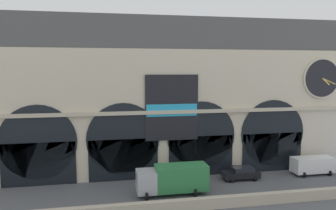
{
  "coord_description": "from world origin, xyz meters",
  "views": [
    {
      "loc": [
        -6.81,
        -33.3,
        13.27
      ],
      "look_at": [
        0.6,
        5.0,
        8.91
      ],
      "focal_mm": 35.16,
      "sensor_mm": 36.0,
      "label": 1
    }
  ],
  "objects": [
    {
      "name": "quay_parapet_wall",
      "position": [
        0.0,
        -4.6,
        0.54
      ],
      "size": [
        90.0,
        0.7,
        1.07
      ],
      "primitive_type": "cube",
      "color": "#B2A891",
      "rests_on": "ground"
    },
    {
      "name": "ground_plane",
      "position": [
        0.0,
        0.0,
        0.0
      ],
      "size": [
        200.0,
        200.0,
        0.0
      ],
      "primitive_type": "plane",
      "color": "#54565B"
    },
    {
      "name": "van_east",
      "position": [
        18.64,
        2.67,
        1.25
      ],
      "size": [
        5.2,
        2.48,
        2.2
      ],
      "color": "white",
      "rests_on": "ground"
    },
    {
      "name": "car_mideast",
      "position": [
        9.05,
        2.51,
        0.8
      ],
      "size": [
        4.4,
        2.22,
        1.55
      ],
      "color": "black",
      "rests_on": "ground"
    },
    {
      "name": "station_building",
      "position": [
        0.04,
        7.07,
        9.4
      ],
      "size": [
        49.53,
        4.55,
        19.52
      ],
      "color": "beige",
      "rests_on": "ground"
    },
    {
      "name": "box_truck_center",
      "position": [
        0.09,
        -0.42,
        1.7
      ],
      "size": [
        7.5,
        2.91,
        3.12
      ],
      "color": "#ADB2B7",
      "rests_on": "ground"
    }
  ]
}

